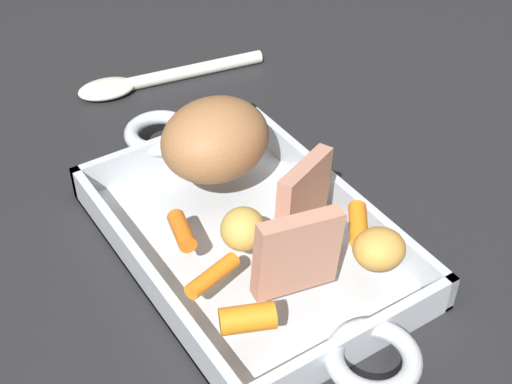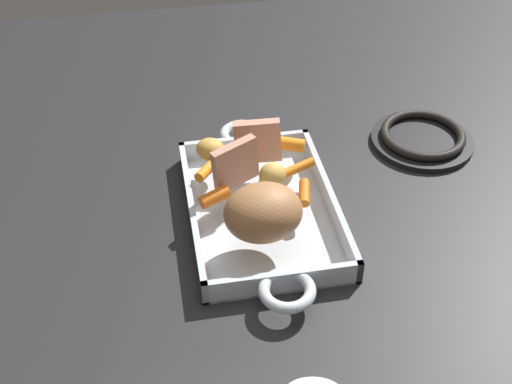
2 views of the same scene
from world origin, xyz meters
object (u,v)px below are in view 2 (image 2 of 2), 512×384
at_px(roast_slice_outer, 235,164).
at_px(baby_carrot_northwest, 304,193).
at_px(pork_roast, 263,212).
at_px(potato_corner, 210,149).
at_px(potato_whole, 272,175).
at_px(baby_carrot_long, 291,144).
at_px(stove_burner_rear, 422,138).
at_px(roast_slice_thin, 258,141).
at_px(baby_carrot_northeast, 215,197).
at_px(roasting_dish, 261,209).
at_px(baby_carrot_southeast, 298,168).
at_px(baby_carrot_center_right, 206,170).

distance_m(roast_slice_outer, baby_carrot_northwest, 0.12).
xyz_separation_m(pork_roast, potato_corner, (-0.20, -0.05, -0.02)).
relative_size(roast_slice_outer, potato_whole, 1.74).
relative_size(pork_roast, potato_whole, 2.62).
height_order(baby_carrot_long, stove_burner_rear, baby_carrot_long).
height_order(roast_slice_thin, baby_carrot_northwest, roast_slice_thin).
bearing_deg(roast_slice_thin, potato_whole, 9.49).
bearing_deg(stove_burner_rear, baby_carrot_northeast, -70.29).
distance_m(baby_carrot_northwest, potato_whole, 0.06).
bearing_deg(baby_carrot_long, potato_whole, -30.14).
bearing_deg(baby_carrot_northwest, potato_whole, -132.59).
height_order(roasting_dish, roast_slice_thin, roast_slice_thin).
height_order(pork_roast, potato_whole, pork_roast).
bearing_deg(potato_whole, baby_carrot_southeast, 118.06).
bearing_deg(baby_carrot_northwest, baby_carrot_northeast, -95.26).
relative_size(baby_carrot_northwest, baby_carrot_southeast, 0.83).
bearing_deg(baby_carrot_northeast, pork_roast, 36.29).
xyz_separation_m(roast_slice_outer, potato_whole, (0.01, 0.06, -0.02)).
bearing_deg(baby_carrot_northeast, baby_carrot_long, 127.58).
xyz_separation_m(roasting_dish, potato_corner, (-0.11, -0.07, 0.04)).
xyz_separation_m(baby_carrot_center_right, baby_carrot_long, (-0.04, 0.15, 0.00)).
xyz_separation_m(roasting_dish, baby_carrot_long, (-0.11, 0.07, 0.04)).
xyz_separation_m(roasting_dish, stove_burner_rear, (-0.14, 0.32, -0.00)).
height_order(potato_whole, potato_corner, potato_whole).
height_order(pork_roast, roast_slice_outer, same).
distance_m(roasting_dish, potato_corner, 0.14).
bearing_deg(stove_burner_rear, baby_carrot_southeast, -70.38).
distance_m(baby_carrot_center_right, baby_carrot_southeast, 0.15).
height_order(roast_slice_outer, baby_carrot_southeast, roast_slice_outer).
bearing_deg(roast_slice_thin, roasting_dish, -6.72).
bearing_deg(potato_whole, baby_carrot_long, 149.86).
xyz_separation_m(roasting_dish, potato_whole, (-0.03, 0.02, 0.05)).
bearing_deg(roast_slice_outer, potato_whole, 76.92).
height_order(baby_carrot_northwest, potato_corner, potato_corner).
relative_size(baby_carrot_center_right, potato_corner, 1.01).
relative_size(roast_slice_outer, potato_corner, 1.60).
height_order(roasting_dish, baby_carrot_long, baby_carrot_long).
xyz_separation_m(roast_slice_thin, baby_carrot_long, (-0.02, 0.06, -0.03)).
bearing_deg(roast_slice_thin, potato_corner, -103.91).
distance_m(roasting_dish, roast_slice_thin, 0.12).
height_order(baby_carrot_center_right, stove_burner_rear, baby_carrot_center_right).
bearing_deg(baby_carrot_long, stove_burner_rear, 96.87).
relative_size(roast_slice_thin, stove_burner_rear, 0.41).
bearing_deg(baby_carrot_northwest, baby_carrot_long, 176.83).
bearing_deg(baby_carrot_northeast, roast_slice_outer, 135.50).
xyz_separation_m(baby_carrot_northeast, stove_burner_rear, (-0.14, 0.40, -0.04)).
height_order(baby_carrot_southeast, potato_whole, potato_whole).
height_order(roast_slice_outer, baby_carrot_center_right, roast_slice_outer).
xyz_separation_m(roasting_dish, pork_roast, (0.08, -0.01, 0.07)).
bearing_deg(pork_roast, potato_whole, 161.78).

